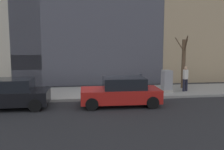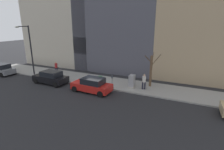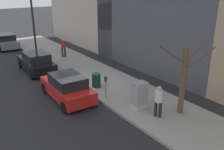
# 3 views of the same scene
# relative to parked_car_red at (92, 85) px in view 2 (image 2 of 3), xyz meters

# --- Properties ---
(ground_plane) EXTENTS (120.00, 120.00, 0.00)m
(ground_plane) POSITION_rel_parked_car_red_xyz_m (1.27, 0.67, -0.74)
(ground_plane) COLOR #232326
(sidewalk) EXTENTS (4.00, 36.00, 0.15)m
(sidewalk) POSITION_rel_parked_car_red_xyz_m (3.27, 0.67, -0.66)
(sidewalk) COLOR gray
(sidewalk) RESTS_ON ground
(parked_car_red) EXTENTS (2.04, 4.25, 1.52)m
(parked_car_red) POSITION_rel_parked_car_red_xyz_m (0.00, 0.00, 0.00)
(parked_car_red) COLOR red
(parked_car_red) RESTS_ON ground
(parked_car_black) EXTENTS (2.00, 4.24, 1.52)m
(parked_car_black) POSITION_rel_parked_car_red_xyz_m (0.24, 5.87, 0.00)
(parked_car_black) COLOR black
(parked_car_black) RESTS_ON ground
(parked_car_grey) EXTENTS (2.00, 4.24, 1.52)m
(parked_car_grey) POSITION_rel_parked_car_red_xyz_m (0.21, 15.04, 0.00)
(parked_car_grey) COLOR slate
(parked_car_grey) RESTS_ON ground
(parking_meter) EXTENTS (0.14, 0.10, 1.35)m
(parking_meter) POSITION_rel_parked_car_red_xyz_m (1.72, -1.51, 0.24)
(parking_meter) COLOR slate
(parking_meter) RESTS_ON sidewalk
(utility_box) EXTENTS (0.83, 0.61, 1.43)m
(utility_box) POSITION_rel_parked_car_red_xyz_m (2.57, -3.49, 0.11)
(utility_box) COLOR #A8A399
(utility_box) RESTS_ON sidewalk
(streetlamp) EXTENTS (1.97, 0.32, 6.50)m
(streetlamp) POSITION_rel_parked_car_red_xyz_m (1.55, 10.43, 3.28)
(streetlamp) COLOR black
(streetlamp) RESTS_ON sidewalk
(bare_tree) EXTENTS (2.83, 1.23, 3.68)m
(bare_tree) POSITION_rel_parked_car_red_xyz_m (3.89, -5.19, 1.28)
(bare_tree) COLOR brown
(bare_tree) RESTS_ON sidewalk
(trash_bin) EXTENTS (0.56, 0.56, 0.90)m
(trash_bin) POSITION_rel_parked_car_red_xyz_m (2.17, 0.25, -0.14)
(trash_bin) COLOR #14381E
(trash_bin) RESTS_ON sidewalk
(pedestrian_near_meter) EXTENTS (0.36, 0.38, 1.66)m
(pedestrian_near_meter) POSITION_rel_parked_car_red_xyz_m (2.63, -4.80, 0.35)
(pedestrian_near_meter) COLOR #1E1E2D
(pedestrian_near_meter) RESTS_ON sidewalk
(pedestrian_midblock) EXTENTS (0.39, 0.36, 1.66)m
(pedestrian_midblock) POSITION_rel_parked_car_red_xyz_m (3.48, 7.93, 0.35)
(pedestrian_midblock) COLOR #1E1E2D
(pedestrian_midblock) RESTS_ON sidewalk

